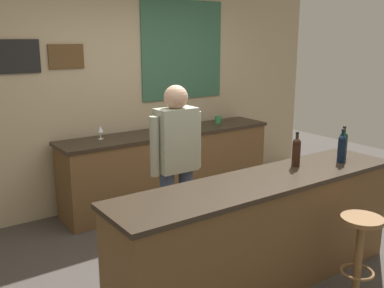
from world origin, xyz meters
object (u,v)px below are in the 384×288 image
at_px(bartender, 176,162).
at_px(wine_bottle_c, 343,144).
at_px(wine_bottle_b, 342,148).
at_px(bar_stool, 360,244).
at_px(wine_glass_b, 182,122).
at_px(wine_glass_a, 100,129).
at_px(coffee_mug, 218,120).
at_px(wine_bottle_a, 296,151).

xyz_separation_m(bartender, wine_bottle_c, (1.35, -0.74, 0.12)).
bearing_deg(bartender, wine_bottle_b, -33.10).
height_order(bar_stool, wine_bottle_c, wine_bottle_c).
distance_m(bartender, wine_glass_b, 1.51).
bearing_deg(wine_bottle_b, wine_bottle_c, 31.39).
xyz_separation_m(wine_glass_a, wine_glass_b, (1.00, -0.15, 0.00)).
relative_size(wine_glass_b, coffee_mug, 1.24).
distance_m(bartender, wine_glass_a, 1.38).
relative_size(wine_glass_a, coffee_mug, 1.24).
distance_m(bartender, bar_stool, 1.64).
xyz_separation_m(wine_bottle_b, wine_glass_b, (-0.36, 2.03, -0.05)).
height_order(bartender, wine_glass_a, bartender).
relative_size(bartender, wine_glass_b, 10.45).
distance_m(bar_stool, wine_bottle_b, 0.91).
bearing_deg(wine_glass_b, wine_bottle_b, -79.91).
distance_m(wine_bottle_a, wine_bottle_c, 0.55).
bearing_deg(bar_stool, wine_bottle_b, 51.64).
bearing_deg(coffee_mug, wine_bottle_c, -95.15).
bearing_deg(wine_bottle_b, wine_glass_a, 121.93).
xyz_separation_m(wine_bottle_a, wine_bottle_b, (0.43, -0.15, 0.00)).
bearing_deg(wine_bottle_b, bartender, 146.90).
bearing_deg(bar_stool, coffee_mug, 74.90).
bearing_deg(wine_bottle_b, coffee_mug, 82.00).
bearing_deg(bar_stool, wine_bottle_c, 48.34).
distance_m(wine_bottle_a, wine_glass_a, 2.24).
bearing_deg(coffee_mug, wine_glass_b, -169.09).
distance_m(wine_bottle_a, wine_bottle_b, 0.45).
relative_size(wine_bottle_a, wine_glass_a, 1.97).
distance_m(bartender, wine_bottle_c, 1.55).
bearing_deg(bar_stool, bartender, 121.23).
relative_size(bartender, bar_stool, 2.38).
height_order(bartender, wine_bottle_b, bartender).
distance_m(bartender, coffee_mug, 2.05).
bearing_deg(wine_bottle_a, bartender, 141.00).
relative_size(bartender, coffee_mug, 12.96).
xyz_separation_m(wine_bottle_b, coffee_mug, (0.30, 2.16, -0.11)).
bearing_deg(wine_bottle_c, wine_glass_b, 103.66).
relative_size(wine_bottle_a, wine_glass_b, 1.97).
xyz_separation_m(wine_bottle_c, wine_glass_a, (-1.47, 2.11, -0.05)).
xyz_separation_m(bar_stool, wine_glass_b, (0.06, 2.57, 0.55)).
height_order(wine_glass_b, coffee_mug, wine_glass_b).
distance_m(bartender, wine_bottle_a, 1.05).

